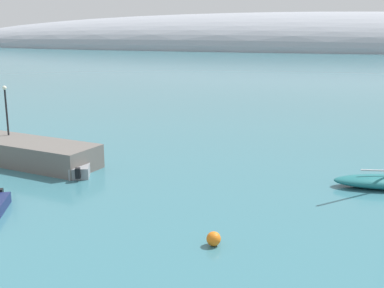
{
  "coord_description": "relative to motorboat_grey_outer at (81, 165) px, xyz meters",
  "views": [
    {
      "loc": [
        8.28,
        -9.67,
        11.26
      ],
      "look_at": [
        -1.15,
        26.29,
        2.28
      ],
      "focal_mm": 46.6,
      "sensor_mm": 36.0,
      "label": 1
    }
  ],
  "objects": [
    {
      "name": "distant_ridge",
      "position": [
        15.6,
        202.54,
        -0.46
      ],
      "size": [
        395.66,
        66.84,
        33.2
      ],
      "primitive_type": "ellipsoid",
      "color": "#999EA8",
      "rests_on": "ground"
    },
    {
      "name": "motorboat_grey_outer",
      "position": [
        0.0,
        0.0,
        0.0
      ],
      "size": [
        3.09,
        5.22,
        1.24
      ],
      "rotation": [
        0.0,
        0.0,
        1.94
      ],
      "color": "gray",
      "rests_on": "water"
    },
    {
      "name": "mooring_buoy_orange",
      "position": [
        12.92,
        -10.6,
        -0.08
      ],
      "size": [
        0.76,
        0.76,
        0.76
      ],
      "primitive_type": "sphere",
      "color": "orange",
      "rests_on": "water"
    },
    {
      "name": "harbor_lamp_post",
      "position": [
        -8.06,
        2.47,
        4.09
      ],
      "size": [
        0.36,
        0.36,
        4.28
      ],
      "color": "black",
      "rests_on": "breakwater_rocks"
    }
  ]
}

